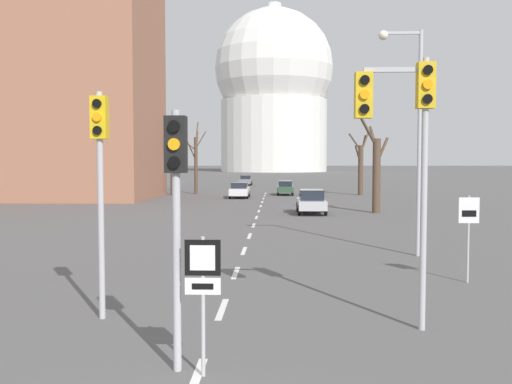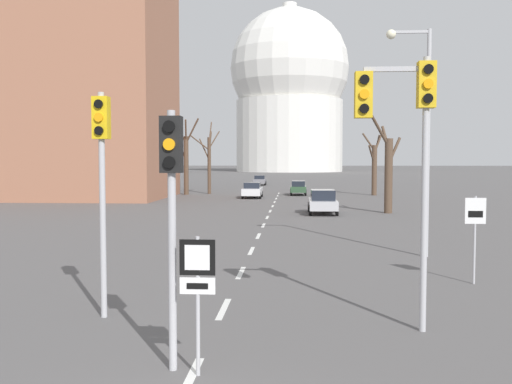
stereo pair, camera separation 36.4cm
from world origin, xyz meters
The scene contains 29 objects.
lane_stripe_0 centered at (0.00, 2.79, 0.00)m, with size 0.16×2.00×0.01m, color silver.
lane_stripe_1 centered at (0.00, 7.29, 0.00)m, with size 0.16×2.00×0.01m, color silver.
lane_stripe_2 centered at (0.00, 11.79, 0.00)m, with size 0.16×2.00×0.01m, color silver.
lane_stripe_3 centered at (0.00, 16.29, 0.00)m, with size 0.16×2.00×0.01m, color silver.
lane_stripe_4 centered at (0.00, 20.79, 0.00)m, with size 0.16×2.00×0.01m, color silver.
lane_stripe_5 centered at (0.00, 25.29, 0.00)m, with size 0.16×2.00×0.01m, color silver.
lane_stripe_6 centered at (0.00, 29.79, 0.00)m, with size 0.16×2.00×0.01m, color silver.
lane_stripe_7 centered at (0.00, 34.29, 0.00)m, with size 0.16×2.00×0.01m, color silver.
lane_stripe_8 centered at (0.00, 38.79, 0.00)m, with size 0.16×2.00×0.01m, color silver.
lane_stripe_9 centered at (0.00, 43.29, 0.00)m, with size 0.16×2.00×0.01m, color silver.
lane_stripe_10 centered at (0.00, 47.79, 0.00)m, with size 0.16×2.00×0.01m, color silver.
lane_stripe_11 centered at (0.00, 52.29, 0.00)m, with size 0.16×2.00×0.01m, color silver.
lane_stripe_12 centered at (0.00, 56.79, 0.00)m, with size 0.16×2.00×0.01m, color silver.
traffic_signal_centre_tall centered at (-0.37, 3.19, 3.14)m, with size 0.36×0.34×4.48m.
traffic_signal_near_right centered at (4.02, 5.76, 4.37)m, with size 1.66×0.34×5.78m.
traffic_signal_near_left centered at (-2.67, 6.37, 3.61)m, with size 0.36×0.34×5.18m.
route_sign_post centered at (0.11, 2.95, 1.61)m, with size 0.60×0.08×2.36m.
speed_limit_sign centered at (7.00, 10.58, 1.76)m, with size 0.60×0.08×2.59m.
street_lamp_right centered at (6.42, 15.34, 5.14)m, with size 1.66×0.36×8.49m.
sedan_near_left centered at (-3.37, 77.51, 0.74)m, with size 1.80×4.16×1.46m.
sedan_near_right centered at (2.13, 53.55, 0.77)m, with size 1.69×3.99×1.50m.
sedan_mid_centre centered at (3.65, 32.41, 0.84)m, with size 1.93×4.32×1.66m.
sedan_far_left centered at (-2.34, 48.74, 0.77)m, with size 1.85×4.59×1.51m.
bare_tree_left_near centered at (-9.75, 53.48, 3.60)m, with size 2.88×2.07×8.06m.
bare_tree_right_near centered at (10.05, 53.78, 3.11)m, with size 2.42×3.48×6.82m.
bare_tree_left_far centered at (-7.59, 55.27, 3.64)m, with size 3.27×1.91×7.92m.
bare_tree_right_far centered at (8.16, 33.31, 2.91)m, with size 2.38×2.38×6.67m.
capitol_dome centered at (0.00, 182.87, 26.75)m, with size 38.88×38.88×54.92m.
apartment_block_left centered at (-19.68, 47.81, 10.85)m, with size 18.00×14.00×21.69m, color #9E664C.
Camera 1 is at (1.35, -6.40, 3.63)m, focal length 40.00 mm.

